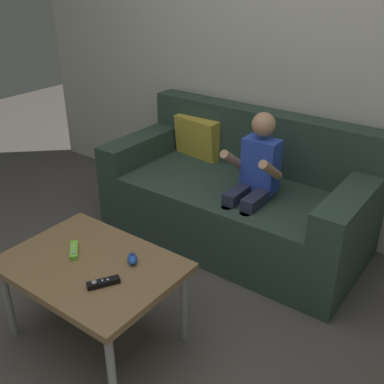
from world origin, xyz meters
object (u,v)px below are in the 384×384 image
object	(u,v)px
game_remote_black_far_corner	(103,283)
couch	(237,197)
coffee_table	(92,271)
game_remote_lime_near_edge	(74,250)
person_seated_on_couch	(253,181)
nunchuk_blue	(132,258)

from	to	relation	value
game_remote_black_far_corner	couch	bearing A→B (deg)	95.10
coffee_table	couch	bearing A→B (deg)	87.72
game_remote_lime_near_edge	game_remote_black_far_corner	xyz separation A→B (m)	(0.29, -0.09, 0.00)
couch	person_seated_on_couch	world-z (taller)	person_seated_on_couch
game_remote_lime_near_edge	nunchuk_blue	size ratio (longest dim) A/B	1.33
couch	game_remote_black_far_corner	world-z (taller)	couch
nunchuk_blue	game_remote_lime_near_edge	bearing A→B (deg)	-158.44
nunchuk_blue	person_seated_on_couch	bearing A→B (deg)	83.68
couch	game_remote_lime_near_edge	xyz separation A→B (m)	(-0.17, -1.20, 0.16)
person_seated_on_couch	game_remote_black_far_corner	world-z (taller)	person_seated_on_couch
person_seated_on_couch	couch	bearing A→B (deg)	139.13
nunchuk_blue	couch	bearing A→B (deg)	95.22
person_seated_on_couch	game_remote_lime_near_edge	distance (m)	1.09
couch	person_seated_on_couch	size ratio (longest dim) A/B	1.80
person_seated_on_couch	game_remote_black_far_corner	size ratio (longest dim) A/B	6.63
couch	person_seated_on_couch	distance (m)	0.36
game_remote_lime_near_edge	game_remote_black_far_corner	distance (m)	0.30
person_seated_on_couch	game_remote_lime_near_edge	bearing A→B (deg)	-110.09
coffee_table	nunchuk_blue	world-z (taller)	nunchuk_blue
person_seated_on_couch	nunchuk_blue	distance (m)	0.92
game_remote_lime_near_edge	game_remote_black_far_corner	bearing A→B (deg)	-17.11
couch	nunchuk_blue	size ratio (longest dim) A/B	17.34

